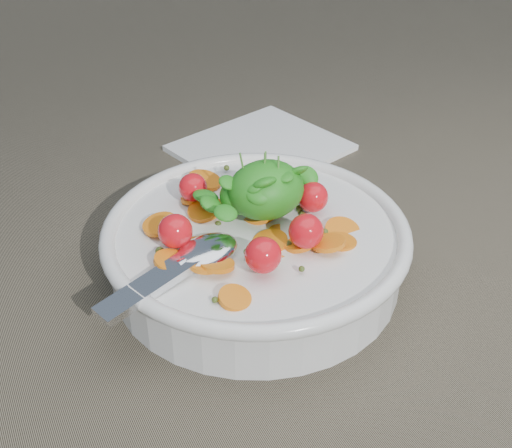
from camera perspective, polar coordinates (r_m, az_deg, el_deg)
name	(u,v)px	position (r m, az deg, el deg)	size (l,w,h in m)	color
ground	(263,253)	(0.56, 0.60, -2.63)	(6.00, 6.00, 0.00)	#736952
bowl	(256,246)	(0.52, -0.04, -1.96)	(0.27, 0.25, 0.10)	white
napkin	(261,148)	(0.72, 0.41, 6.79)	(0.17, 0.14, 0.01)	white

